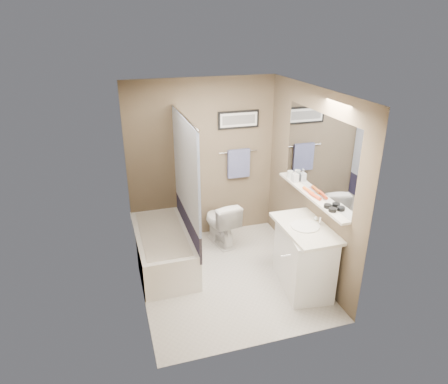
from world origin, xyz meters
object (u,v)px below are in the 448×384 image
object	(u,v)px
bathtub	(163,249)
candle_bowl_far	(328,206)
hair_brush_front	(315,196)
hair_brush_back	(308,191)
toilet	(221,222)
soap_bottle	(295,176)
glass_jar	(290,174)
candle_bowl_near	(332,210)
vanity	(304,258)

from	to	relation	value
bathtub	candle_bowl_far	distance (m)	2.27
hair_brush_front	hair_brush_back	xyz separation A→B (m)	(0.00, 0.17, 0.00)
candle_bowl_far	bathtub	bearing A→B (deg)	148.80
toilet	candle_bowl_far	world-z (taller)	candle_bowl_far
candle_bowl_far	soap_bottle	distance (m)	0.84
candle_bowl_far	hair_brush_front	world-z (taller)	hair_brush_front
soap_bottle	hair_brush_front	bearing A→B (deg)	-90.00
hair_brush_back	soap_bottle	world-z (taller)	soap_bottle
bathtub	soap_bottle	size ratio (longest dim) A/B	8.90
candle_bowl_far	glass_jar	size ratio (longest dim) A/B	0.90
candle_bowl_near	soap_bottle	xyz separation A→B (m)	(0.00, 0.94, 0.06)
hair_brush_front	vanity	bearing A→B (deg)	-134.65
candle_bowl_near	bathtub	bearing A→B (deg)	146.42
vanity	soap_bottle	size ratio (longest dim) A/B	5.34
bathtub	glass_jar	xyz separation A→B (m)	(1.79, -0.09, 0.92)
toilet	candle_bowl_near	bearing A→B (deg)	109.20
bathtub	soap_bottle	world-z (taller)	soap_bottle
candle_bowl_far	hair_brush_front	size ratio (longest dim) A/B	0.41
toilet	vanity	world-z (taller)	vanity
hair_brush_front	glass_jar	bearing A→B (deg)	90.00
bathtub	hair_brush_front	world-z (taller)	hair_brush_front
candle_bowl_near	glass_jar	bearing A→B (deg)	90.00
glass_jar	soap_bottle	distance (m)	0.16
hair_brush_back	soap_bottle	bearing A→B (deg)	90.00
vanity	bathtub	bearing A→B (deg)	156.72
hair_brush_front	soap_bottle	world-z (taller)	soap_bottle
hair_brush_front	glass_jar	distance (m)	0.69
candle_bowl_near	candle_bowl_far	distance (m)	0.10
bathtub	candle_bowl_far	world-z (taller)	candle_bowl_far
candle_bowl_far	soap_bottle	size ratio (longest dim) A/B	0.53
toilet	candle_bowl_far	xyz separation A→B (m)	(0.87, -1.42, 0.79)
toilet	vanity	xyz separation A→B (m)	(0.68, -1.31, 0.05)
bathtub	vanity	distance (m)	1.88
candle_bowl_near	hair_brush_front	xyz separation A→B (m)	(0.00, 0.40, 0.00)
candle_bowl_near	toilet	bearing A→B (deg)	119.62
bathtub	toilet	xyz separation A→B (m)	(0.92, 0.34, 0.10)
hair_brush_back	candle_bowl_near	bearing A→B (deg)	-90.00
vanity	soap_bottle	xyz separation A→B (m)	(0.19, 0.73, 0.80)
vanity	hair_brush_front	world-z (taller)	hair_brush_front
toilet	candle_bowl_far	bearing A→B (deg)	110.96
hair_brush_front	hair_brush_back	world-z (taller)	same
candle_bowl_far	hair_brush_back	xyz separation A→B (m)	(0.00, 0.47, 0.00)
bathtub	toilet	world-z (taller)	toilet
vanity	glass_jar	world-z (taller)	glass_jar
candle_bowl_near	hair_brush_back	distance (m)	0.57
vanity	candle_bowl_far	world-z (taller)	candle_bowl_far
candle_bowl_far	candle_bowl_near	bearing A→B (deg)	-90.00
candle_bowl_far	hair_brush_front	xyz separation A→B (m)	(0.00, 0.30, 0.00)
vanity	toilet	bearing A→B (deg)	125.45
vanity	glass_jar	bearing A→B (deg)	86.07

